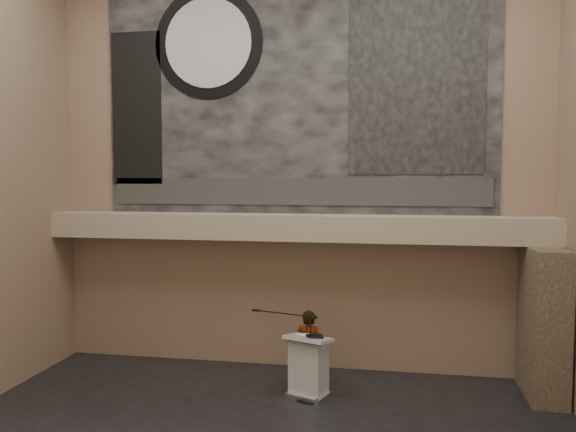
# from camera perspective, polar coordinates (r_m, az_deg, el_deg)

# --- Properties ---
(wall_back) EXTENTS (10.00, 0.02, 8.50)m
(wall_back) POSITION_cam_1_polar(r_m,az_deg,el_deg) (11.51, 0.70, 5.49)
(wall_back) COLOR #8E735A
(wall_back) RESTS_ON floor
(wall_front) EXTENTS (10.00, 0.02, 8.50)m
(wall_front) POSITION_cam_1_polar(r_m,az_deg,el_deg) (3.86, -19.34, 8.24)
(wall_front) COLOR #8E735A
(wall_front) RESTS_ON floor
(soffit) EXTENTS (10.00, 0.80, 0.50)m
(soffit) POSITION_cam_1_polar(r_m,az_deg,el_deg) (11.16, 0.36, -1.14)
(soffit) COLOR tan
(soffit) RESTS_ON wall_back
(sprinkler_left) EXTENTS (0.04, 0.04, 0.06)m
(sprinkler_left) POSITION_cam_1_polar(r_m,az_deg,el_deg) (11.52, -7.56, -2.41)
(sprinkler_left) COLOR #B2893D
(sprinkler_left) RESTS_ON soffit
(sprinkler_right) EXTENTS (0.04, 0.04, 0.06)m
(sprinkler_right) POSITION_cam_1_polar(r_m,az_deg,el_deg) (10.98, 10.15, -2.76)
(sprinkler_right) COLOR #B2893D
(sprinkler_right) RESTS_ON soffit
(banner) EXTENTS (8.00, 0.05, 5.00)m
(banner) POSITION_cam_1_polar(r_m,az_deg,el_deg) (11.61, 0.68, 12.67)
(banner) COLOR black
(banner) RESTS_ON wall_back
(banner_text_strip) EXTENTS (7.76, 0.02, 0.55)m
(banner_text_strip) POSITION_cam_1_polar(r_m,az_deg,el_deg) (11.45, 0.64, 2.50)
(banner_text_strip) COLOR #2A2A2A
(banner_text_strip) RESTS_ON banner
(banner_clock_rim) EXTENTS (2.30, 0.02, 2.30)m
(banner_clock_rim) POSITION_cam_1_polar(r_m,az_deg,el_deg) (12.19, -8.11, 17.00)
(banner_clock_rim) COLOR black
(banner_clock_rim) RESTS_ON banner
(banner_clock_face) EXTENTS (1.84, 0.02, 1.84)m
(banner_clock_face) POSITION_cam_1_polar(r_m,az_deg,el_deg) (12.17, -8.14, 17.02)
(banner_clock_face) COLOR silver
(banner_clock_face) RESTS_ON banner
(banner_building_print) EXTENTS (2.60, 0.02, 3.60)m
(banner_building_print) POSITION_cam_1_polar(r_m,az_deg,el_deg) (11.45, 12.92, 13.20)
(banner_building_print) COLOR black
(banner_building_print) RESTS_ON banner
(banner_brick_print) EXTENTS (1.10, 0.02, 3.20)m
(banner_brick_print) POSITION_cam_1_polar(r_m,az_deg,el_deg) (12.55, -15.13, 10.50)
(banner_brick_print) COLOR black
(banner_brick_print) RESTS_ON banner
(stone_pier) EXTENTS (0.60, 1.40, 2.70)m
(stone_pier) POSITION_cam_1_polar(r_m,az_deg,el_deg) (11.17, 24.53, -9.82)
(stone_pier) COLOR #45392A
(stone_pier) RESTS_ON floor
(lectern) EXTENTS (0.93, 0.80, 1.14)m
(lectern) POSITION_cam_1_polar(r_m,az_deg,el_deg) (10.42, 2.10, -15.03)
(lectern) COLOR silver
(lectern) RESTS_ON floor
(binder) EXTENTS (0.34, 0.31, 0.04)m
(binder) POSITION_cam_1_polar(r_m,az_deg,el_deg) (10.20, 2.72, -12.13)
(binder) COLOR black
(binder) RESTS_ON lectern
(papers) EXTENTS (0.33, 0.38, 0.00)m
(papers) POSITION_cam_1_polar(r_m,az_deg,el_deg) (10.27, 1.65, -12.09)
(papers) COLOR white
(papers) RESTS_ON lectern
(speaker_person) EXTENTS (0.57, 0.40, 1.46)m
(speaker_person) POSITION_cam_1_polar(r_m,az_deg,el_deg) (10.83, 2.10, -13.30)
(speaker_person) COLOR white
(speaker_person) RESTS_ON floor
(mic_stand) EXTENTS (1.38, 0.58, 1.53)m
(mic_stand) POSITION_cam_1_polar(r_m,az_deg,el_deg) (10.45, 2.08, -16.87)
(mic_stand) COLOR black
(mic_stand) RESTS_ON floor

